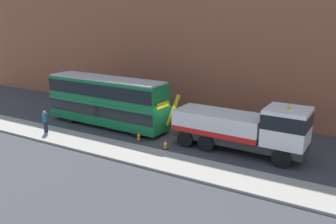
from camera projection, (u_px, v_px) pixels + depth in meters
The scene contains 8 objects.
ground_plane at pixel (171, 138), 26.13m from camera, with size 120.00×120.00×0.00m, color #38383D.
near_kerb at pixel (140, 155), 22.61m from camera, with size 60.00×2.80×0.15m, color gray.
building_facade at pixel (212, 26), 29.85m from camera, with size 60.00×1.50×16.00m.
recovery_tow_truck at pixel (244, 127), 22.87m from camera, with size 10.18×2.91×3.67m.
double_decker_bus at pixel (106, 100), 28.41m from camera, with size 11.11×2.88×4.06m.
pedestrian_onlooker at pixel (45, 122), 26.74m from camera, with size 0.40×0.47×1.71m.
traffic_cone_near_bus at pixel (139, 136), 25.46m from camera, with size 0.36×0.36×0.72m.
traffic_cone_midway at pixel (165, 144), 23.82m from camera, with size 0.36×0.36×0.72m.
Camera 1 is at (12.17, -21.45, 8.84)m, focal length 37.01 mm.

